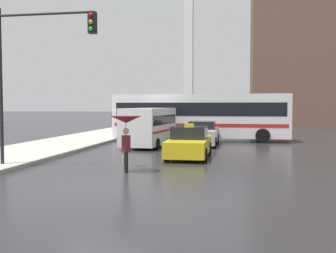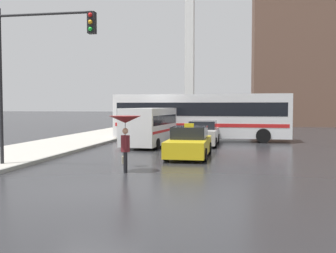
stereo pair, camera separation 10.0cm
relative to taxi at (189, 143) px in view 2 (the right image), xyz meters
name	(u,v)px [view 2 (the right image)]	position (x,y,z in m)	size (l,w,h in m)	color
ground_plane	(95,191)	(-1.71, -7.94, -0.67)	(300.00, 300.00, 0.00)	#262628
taxi	(189,143)	(0.00, 0.00, 0.00)	(1.91, 4.45, 1.61)	gold
sedan_red	(203,134)	(0.11, 5.96, 0.03)	(1.91, 4.75, 1.49)	#B7B2AD
ambulance_van	(150,125)	(-2.99, 4.60, 0.62)	(2.47, 5.50, 2.30)	silver
city_bus	(201,115)	(-0.32, 9.09, 1.14)	(12.23, 2.91, 3.25)	silver
pedestrian_with_umbrella	(125,126)	(-1.77, -4.69, 1.05)	(1.16, 1.16, 2.08)	black
traffic_light	(36,57)	(-5.38, -4.49, 3.67)	(4.01, 0.38, 6.23)	black
monument_cross	(190,12)	(-2.72, 21.85, 11.35)	(9.32, 0.90, 21.18)	white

